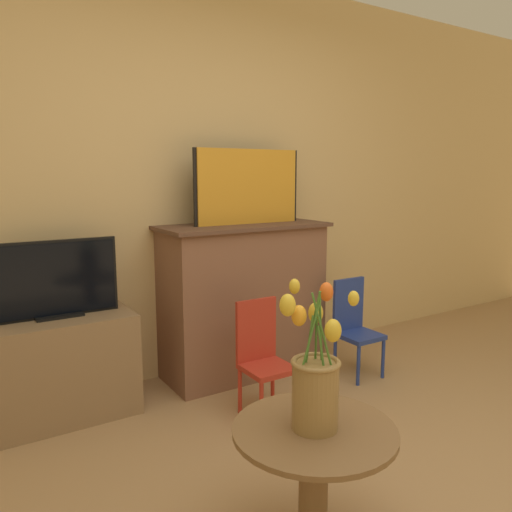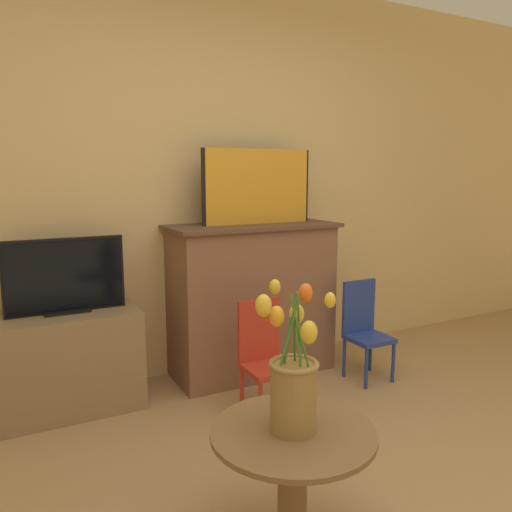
{
  "view_description": "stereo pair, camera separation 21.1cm",
  "coord_description": "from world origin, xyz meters",
  "px_view_note": "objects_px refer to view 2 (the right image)",
  "views": [
    {
      "loc": [
        -1.41,
        -0.99,
        1.37
      ],
      "look_at": [
        -0.03,
        1.2,
        0.95
      ],
      "focal_mm": 35.0,
      "sensor_mm": 36.0,
      "label": 1
    },
    {
      "loc": [
        -1.23,
        -1.09,
        1.37
      ],
      "look_at": [
        -0.03,
        1.2,
        0.95
      ],
      "focal_mm": 35.0,
      "sensor_mm": 36.0,
      "label": 2
    }
  ],
  "objects_px": {
    "painting": "(258,187)",
    "vase_tulips": "(293,382)",
    "tv_monitor": "(65,277)",
    "chair_blue": "(364,326)",
    "chair_red": "(264,354)"
  },
  "relations": [
    {
      "from": "chair_red",
      "to": "tv_monitor",
      "type": "bearing_deg",
      "value": 149.67
    },
    {
      "from": "painting",
      "to": "vase_tulips",
      "type": "xyz_separation_m",
      "value": [
        -0.7,
        -1.59,
        -0.63
      ]
    },
    {
      "from": "tv_monitor",
      "to": "vase_tulips",
      "type": "relative_size",
      "value": 1.26
    },
    {
      "from": "chair_blue",
      "to": "tv_monitor",
      "type": "bearing_deg",
      "value": 166.81
    },
    {
      "from": "chair_red",
      "to": "painting",
      "type": "bearing_deg",
      "value": 65.43
    },
    {
      "from": "chair_red",
      "to": "vase_tulips",
      "type": "bearing_deg",
      "value": -113.32
    },
    {
      "from": "painting",
      "to": "chair_blue",
      "type": "xyz_separation_m",
      "value": [
        0.58,
        -0.44,
        -0.93
      ]
    },
    {
      "from": "tv_monitor",
      "to": "chair_blue",
      "type": "bearing_deg",
      "value": -13.19
    },
    {
      "from": "painting",
      "to": "tv_monitor",
      "type": "xyz_separation_m",
      "value": [
        -1.25,
        -0.01,
        -0.49
      ]
    },
    {
      "from": "chair_red",
      "to": "vase_tulips",
      "type": "distance_m",
      "value": 1.13
    },
    {
      "from": "vase_tulips",
      "to": "tv_monitor",
      "type": "bearing_deg",
      "value": 109.15
    },
    {
      "from": "tv_monitor",
      "to": "chair_blue",
      "type": "xyz_separation_m",
      "value": [
        1.83,
        -0.43,
        -0.44
      ]
    },
    {
      "from": "chair_red",
      "to": "chair_blue",
      "type": "xyz_separation_m",
      "value": [
        0.85,
        0.14,
        0.0
      ]
    },
    {
      "from": "tv_monitor",
      "to": "chair_red",
      "type": "bearing_deg",
      "value": -30.33
    },
    {
      "from": "painting",
      "to": "vase_tulips",
      "type": "height_order",
      "value": "painting"
    }
  ]
}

